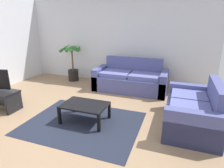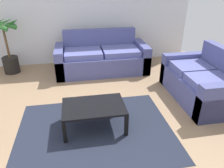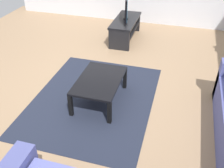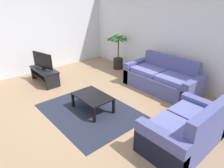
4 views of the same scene
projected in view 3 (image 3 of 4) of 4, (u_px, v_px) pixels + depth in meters
The scene contains 5 objects.
ground_plane at pixel (93, 87), 4.07m from camera, with size 6.60×6.60×0.00m, color #937556.
tv_stand at pixel (125, 26), 5.40m from camera, with size 1.10×0.45×0.44m.
tv at pixel (126, 7), 5.18m from camera, with size 0.78×0.22×0.49m.
coffee_table at pixel (99, 82), 3.61m from camera, with size 0.88×0.59×0.37m.
area_rug at pixel (94, 99), 3.81m from camera, with size 2.20×1.70×0.01m, color #1E2333.
Camera 3 is at (3.13, 1.22, 2.33)m, focal length 41.64 mm.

